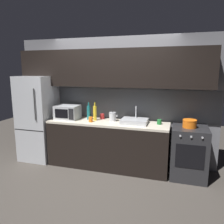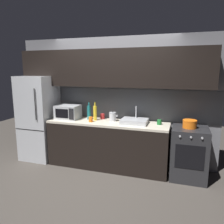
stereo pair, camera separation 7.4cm
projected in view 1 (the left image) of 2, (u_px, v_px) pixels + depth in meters
ground_plane at (90, 189)px, 3.50m from camera, size 10.00×10.00×0.00m
back_wall at (112, 86)px, 4.33m from camera, size 4.04×0.44×2.50m
counter_run at (108, 144)px, 4.26m from camera, size 2.30×0.60×0.90m
refrigerator at (38, 118)px, 4.61m from camera, size 0.68×0.69×1.74m
oven_range at (189, 153)px, 3.83m from camera, size 0.60×0.62×0.90m
microwave at (67, 112)px, 4.41m from camera, size 0.46×0.35×0.27m
sink_basin at (134, 121)px, 4.05m from camera, size 0.48×0.38×0.30m
kettle at (113, 117)px, 4.20m from camera, size 0.17×0.13×0.20m
wine_bottle_yellow at (95, 113)px, 4.26m from camera, size 0.07×0.07×0.35m
wine_bottle_teal at (89, 112)px, 4.35m from camera, size 0.07×0.07×0.34m
mug_orange at (91, 119)px, 4.15m from camera, size 0.08×0.08×0.10m
mug_green at (159, 122)px, 3.97m from camera, size 0.08×0.08×0.09m
mug_red at (102, 116)px, 4.40m from camera, size 0.09×0.09×0.10m
cooking_pot at (190, 124)px, 3.74m from camera, size 0.23×0.23×0.14m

